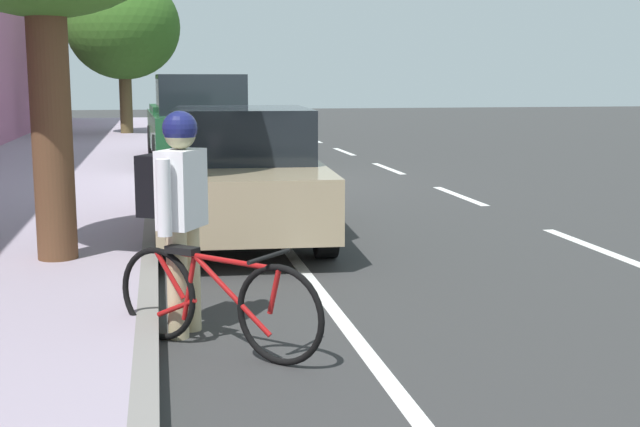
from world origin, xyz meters
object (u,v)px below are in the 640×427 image
(parked_pickup_green_nearest, at_px, (198,124))
(parked_sedan_tan_second, at_px, (242,173))
(pedestrian_on_phone, at_px, (55,105))
(cyclist_with_backpack, at_px, (178,201))
(street_tree_near_cyclist, at_px, (123,27))
(bicycle_at_curb, at_px, (215,300))

(parked_pickup_green_nearest, height_order, parked_sedan_tan_second, parked_pickup_green_nearest)
(parked_sedan_tan_second, height_order, pedestrian_on_phone, pedestrian_on_phone)
(cyclist_with_backpack, bearing_deg, street_tree_near_cyclist, -87.06)
(parked_pickup_green_nearest, height_order, street_tree_near_cyclist, street_tree_near_cyclist)
(parked_sedan_tan_second, bearing_deg, bicycle_at_curb, 81.76)
(parked_sedan_tan_second, relative_size, pedestrian_on_phone, 2.66)
(parked_pickup_green_nearest, distance_m, parked_sedan_tan_second, 8.15)
(parked_pickup_green_nearest, bearing_deg, pedestrian_on_phone, -64.40)
(cyclist_with_backpack, bearing_deg, parked_sedan_tan_second, -102.49)
(parked_sedan_tan_second, distance_m, bicycle_at_curb, 4.31)
(bicycle_at_curb, height_order, pedestrian_on_phone, pedestrian_on_phone)
(bicycle_at_curb, bearing_deg, pedestrian_on_phone, -80.69)
(parked_sedan_tan_second, distance_m, street_tree_near_cyclist, 18.04)
(cyclist_with_backpack, distance_m, pedestrian_on_phone, 20.19)
(parked_pickup_green_nearest, distance_m, pedestrian_on_phone, 8.88)
(parked_pickup_green_nearest, relative_size, parked_sedan_tan_second, 1.19)
(cyclist_with_backpack, distance_m, street_tree_near_cyclist, 21.69)
(parked_pickup_green_nearest, distance_m, street_tree_near_cyclist, 10.08)
(parked_pickup_green_nearest, xyz_separation_m, parked_sedan_tan_second, (-0.12, 8.15, -0.15))
(parked_pickup_green_nearest, xyz_separation_m, pedestrian_on_phone, (3.84, -8.00, 0.20))
(bicycle_at_curb, bearing_deg, cyclist_with_backpack, -64.13)
(cyclist_with_backpack, xyz_separation_m, pedestrian_on_phone, (3.12, -19.94, 0.12))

